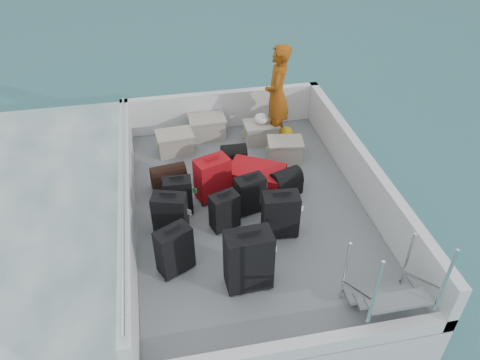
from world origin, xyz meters
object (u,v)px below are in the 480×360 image
(suitcase_3, at_px, (249,261))
(crate_0, at_px, (175,143))
(crate_2, at_px, (261,133))
(crate_3, at_px, (285,150))
(crate_1, at_px, (207,128))
(suitcase_6, at_px, (280,215))
(passenger, at_px, (277,95))
(suitcase_5, at_px, (213,179))
(suitcase_8, at_px, (256,177))
(suitcase_4, at_px, (225,212))
(suitcase_1, at_px, (170,216))
(suitcase_7, at_px, (250,195))
(suitcase_0, at_px, (175,251))
(suitcase_2, at_px, (178,196))

(suitcase_3, xyz_separation_m, crate_0, (-0.62, 3.11, -0.24))
(crate_2, relative_size, crate_3, 1.03)
(crate_0, bearing_deg, crate_1, 33.16)
(suitcase_6, xyz_separation_m, passenger, (0.56, 2.40, 0.54))
(suitcase_5, bearing_deg, crate_1, 64.31)
(suitcase_3, relative_size, crate_3, 1.53)
(suitcase_5, height_order, suitcase_8, suitcase_5)
(suitcase_3, bearing_deg, crate_3, 62.65)
(suitcase_4, bearing_deg, suitcase_5, 75.31)
(suitcase_1, xyz_separation_m, passenger, (2.02, 2.12, 0.54))
(suitcase_7, bearing_deg, suitcase_0, -155.76)
(crate_2, bearing_deg, suitcase_2, -134.41)
(suitcase_5, bearing_deg, crate_2, 32.04)
(suitcase_6, bearing_deg, suitcase_3, -122.34)
(suitcase_8, relative_size, crate_1, 1.38)
(suitcase_1, height_order, suitcase_4, suitcase_1)
(suitcase_2, height_order, crate_3, suitcase_2)
(suitcase_6, distance_m, crate_2, 2.39)
(suitcase_4, relative_size, suitcase_7, 0.97)
(suitcase_6, bearing_deg, suitcase_7, 123.83)
(suitcase_5, height_order, crate_2, suitcase_5)
(suitcase_1, relative_size, crate_2, 1.19)
(crate_3, bearing_deg, suitcase_6, -107.77)
(suitcase_8, bearing_deg, suitcase_2, 137.13)
(suitcase_2, xyz_separation_m, suitcase_3, (0.70, -1.53, 0.13))
(suitcase_0, height_order, crate_1, suitcase_0)
(crate_2, bearing_deg, suitcase_7, -108.13)
(suitcase_8, distance_m, crate_0, 1.65)
(suitcase_6, relative_size, crate_3, 1.23)
(suitcase_3, height_order, passenger, passenger)
(crate_3, bearing_deg, suitcase_1, -143.80)
(crate_1, xyz_separation_m, passenger, (1.18, -0.30, 0.69))
(suitcase_3, distance_m, passenger, 3.44)
(suitcase_2, xyz_separation_m, suitcase_6, (1.31, -0.73, 0.04))
(suitcase_3, distance_m, crate_3, 2.82)
(suitcase_1, relative_size, passenger, 0.38)
(suitcase_2, height_order, crate_0, suitcase_2)
(crate_0, bearing_deg, suitcase_3, -78.77)
(suitcase_2, xyz_separation_m, suitcase_7, (1.01, -0.18, 0.01))
(suitcase_1, height_order, crate_0, suitcase_1)
(suitcase_1, height_order, suitcase_6, same)
(suitcase_2, xyz_separation_m, crate_1, (0.69, 1.97, -0.10))
(crate_2, relative_size, passenger, 0.32)
(suitcase_0, xyz_separation_m, passenger, (2.02, 2.79, 0.54))
(suitcase_4, height_order, passenger, passenger)
(suitcase_1, height_order, suitcase_2, suitcase_1)
(suitcase_7, distance_m, suitcase_8, 0.62)
(suitcase_4, distance_m, suitcase_6, 0.77)
(suitcase_0, relative_size, suitcase_6, 1.01)
(suitcase_6, bearing_deg, crate_0, 123.00)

